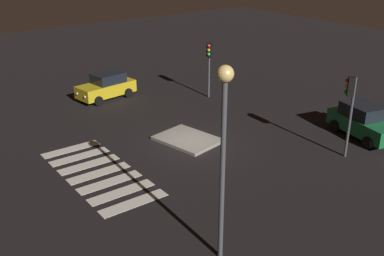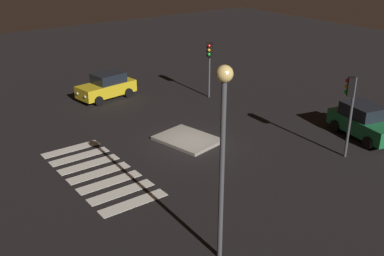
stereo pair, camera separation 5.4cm
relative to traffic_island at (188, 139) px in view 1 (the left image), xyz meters
The scene contains 8 objects.
ground_plane 0.56m from the traffic_island, ahead, with size 80.00×80.00×0.00m, color black.
traffic_island is the anchor object (origin of this frame).
car_yellow 9.66m from the traffic_island, behind, with size 2.44×4.39×1.84m.
car_green 10.27m from the traffic_island, 56.86° to the left, with size 4.67×2.80×1.92m.
traffic_light_north 9.09m from the traffic_island, 39.83° to the left, with size 0.53×0.54×4.36m.
traffic_light_west 8.39m from the traffic_island, 132.72° to the left, with size 0.54×0.54×4.04m.
street_lamp 11.47m from the traffic_island, 29.58° to the right, with size 0.56×0.56×7.17m.
crosswalk_near 5.87m from the traffic_island, 84.66° to the right, with size 7.60×3.20×0.02m.
Camera 1 is at (18.80, -13.97, 10.73)m, focal length 42.71 mm.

